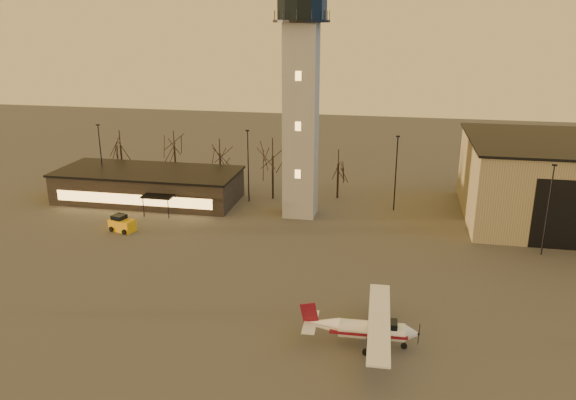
{
  "coord_description": "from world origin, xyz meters",
  "views": [
    {
      "loc": [
        11.75,
        -38.39,
        24.5
      ],
      "look_at": [
        1.69,
        13.0,
        7.48
      ],
      "focal_mm": 35.0,
      "sensor_mm": 36.0,
      "label": 1
    }
  ],
  "objects_px": {
    "cessna_front": "(373,333)",
    "service_cart": "(122,225)",
    "control_tower": "(301,88)",
    "terminal": "(149,185)"
  },
  "relations": [
    {
      "from": "cessna_front",
      "to": "service_cart",
      "type": "xyz_separation_m",
      "value": [
        -31.02,
        19.52,
        -0.42
      ]
    },
    {
      "from": "terminal",
      "to": "cessna_front",
      "type": "relative_size",
      "value": 2.07
    },
    {
      "from": "control_tower",
      "to": "terminal",
      "type": "xyz_separation_m",
      "value": [
        -21.99,
        1.98,
        -14.17
      ]
    },
    {
      "from": "control_tower",
      "to": "cessna_front",
      "type": "xyz_separation_m",
      "value": [
        10.91,
        -29.51,
        -15.17
      ]
    },
    {
      "from": "control_tower",
      "to": "service_cart",
      "type": "relative_size",
      "value": 9.57
    },
    {
      "from": "cessna_front",
      "to": "service_cart",
      "type": "relative_size",
      "value": 3.6
    },
    {
      "from": "terminal",
      "to": "cessna_front",
      "type": "height_order",
      "value": "terminal"
    },
    {
      "from": "control_tower",
      "to": "service_cart",
      "type": "distance_m",
      "value": 27.34
    },
    {
      "from": "control_tower",
      "to": "terminal",
      "type": "height_order",
      "value": "control_tower"
    },
    {
      "from": "terminal",
      "to": "service_cart",
      "type": "xyz_separation_m",
      "value": [
        1.88,
        -11.98,
        -1.41
      ]
    }
  ]
}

